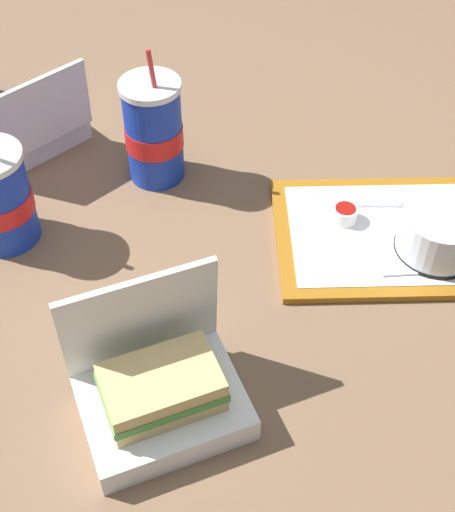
{
  "coord_description": "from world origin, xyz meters",
  "views": [
    {
      "loc": [
        0.11,
        -0.71,
        0.78
      ],
      "look_at": [
        0.01,
        -0.02,
        0.05
      ],
      "focal_mm": 50.0,
      "sensor_mm": 36.0,
      "label": 1
    }
  ],
  "objects_px": {
    "cake_container": "(439,234)",
    "ketchup_cup": "(345,213)",
    "clamshell_sandwich_front": "(160,392)",
    "soda_cup_front": "(154,131)",
    "food_tray": "(395,235)",
    "clamshell_hotdog_center": "(26,128)",
    "plastic_fork": "(367,204)"
  },
  "relations": [
    {
      "from": "ketchup_cup",
      "to": "cake_container",
      "type": "bearing_deg",
      "value": -18.45
    },
    {
      "from": "clamshell_hotdog_center",
      "to": "clamshell_sandwich_front",
      "type": "xyz_separation_m",
      "value": [
        0.35,
        -0.49,
        0.0
      ]
    },
    {
      "from": "clamshell_sandwich_front",
      "to": "cake_container",
      "type": "bearing_deg",
      "value": 43.14
    },
    {
      "from": "clamshell_hotdog_center",
      "to": "clamshell_sandwich_front",
      "type": "height_order",
      "value": "clamshell_sandwich_front"
    },
    {
      "from": "cake_container",
      "to": "ketchup_cup",
      "type": "height_order",
      "value": "cake_container"
    },
    {
      "from": "plastic_fork",
      "to": "soda_cup_front",
      "type": "xyz_separation_m",
      "value": [
        -0.35,
        0.04,
        0.07
      ]
    },
    {
      "from": "soda_cup_front",
      "to": "ketchup_cup",
      "type": "bearing_deg",
      "value": -14.44
    },
    {
      "from": "clamshell_hotdog_center",
      "to": "ketchup_cup",
      "type": "bearing_deg",
      "value": -12.29
    },
    {
      "from": "cake_container",
      "to": "ketchup_cup",
      "type": "distance_m",
      "value": 0.15
    },
    {
      "from": "plastic_fork",
      "to": "clamshell_hotdog_center",
      "type": "height_order",
      "value": "clamshell_hotdog_center"
    },
    {
      "from": "clamshell_sandwich_front",
      "to": "soda_cup_front",
      "type": "distance_m",
      "value": 0.47
    },
    {
      "from": "food_tray",
      "to": "ketchup_cup",
      "type": "xyz_separation_m",
      "value": [
        -0.08,
        0.02,
        0.02
      ]
    },
    {
      "from": "ketchup_cup",
      "to": "clamshell_sandwich_front",
      "type": "xyz_separation_m",
      "value": [
        -0.21,
        -0.37,
        0.02
      ]
    },
    {
      "from": "ketchup_cup",
      "to": "plastic_fork",
      "type": "relative_size",
      "value": 0.36
    },
    {
      "from": "soda_cup_front",
      "to": "cake_container",
      "type": "bearing_deg",
      "value": -15.67
    },
    {
      "from": "food_tray",
      "to": "ketchup_cup",
      "type": "relative_size",
      "value": 10.25
    },
    {
      "from": "cake_container",
      "to": "plastic_fork",
      "type": "distance_m",
      "value": 0.14
    },
    {
      "from": "clamshell_sandwich_front",
      "to": "soda_cup_front",
      "type": "xyz_separation_m",
      "value": [
        -0.11,
        0.45,
        0.04
      ]
    },
    {
      "from": "food_tray",
      "to": "soda_cup_front",
      "type": "xyz_separation_m",
      "value": [
        -0.4,
        0.1,
        0.08
      ]
    },
    {
      "from": "cake_container",
      "to": "clamshell_sandwich_front",
      "type": "xyz_separation_m",
      "value": [
        -0.35,
        -0.33,
        -0.0
      ]
    },
    {
      "from": "food_tray",
      "to": "clamshell_hotdog_center",
      "type": "bearing_deg",
      "value": 167.86
    },
    {
      "from": "food_tray",
      "to": "plastic_fork",
      "type": "xyz_separation_m",
      "value": [
        -0.04,
        0.06,
        0.01
      ]
    },
    {
      "from": "ketchup_cup",
      "to": "soda_cup_front",
      "type": "xyz_separation_m",
      "value": [
        -0.32,
        0.08,
        0.06
      ]
    },
    {
      "from": "ketchup_cup",
      "to": "soda_cup_front",
      "type": "bearing_deg",
      "value": 165.56
    },
    {
      "from": "ketchup_cup",
      "to": "plastic_fork",
      "type": "height_order",
      "value": "ketchup_cup"
    },
    {
      "from": "cake_container",
      "to": "plastic_fork",
      "type": "bearing_deg",
      "value": 139.65
    },
    {
      "from": "plastic_fork",
      "to": "cake_container",
      "type": "bearing_deg",
      "value": -48.87
    },
    {
      "from": "food_tray",
      "to": "clamshell_hotdog_center",
      "type": "distance_m",
      "value": 0.65
    },
    {
      "from": "plastic_fork",
      "to": "food_tray",
      "type": "bearing_deg",
      "value": -60.11
    },
    {
      "from": "plastic_fork",
      "to": "clamshell_hotdog_center",
      "type": "relative_size",
      "value": 0.47
    },
    {
      "from": "cake_container",
      "to": "clamshell_hotdog_center",
      "type": "xyz_separation_m",
      "value": [
        -0.7,
        0.17,
        -0.01
      ]
    },
    {
      "from": "cake_container",
      "to": "plastic_fork",
      "type": "height_order",
      "value": "cake_container"
    }
  ]
}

